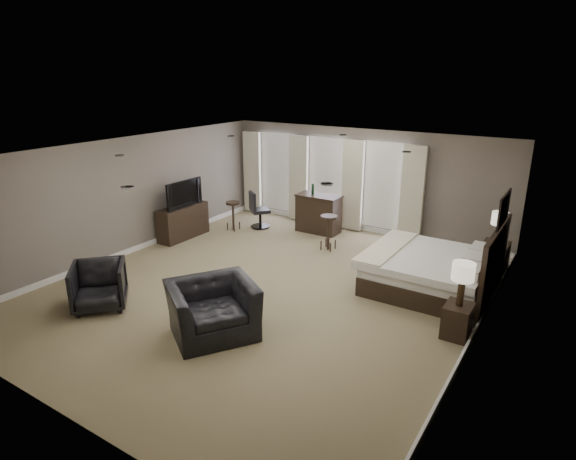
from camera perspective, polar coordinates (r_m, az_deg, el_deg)
The scene contains 16 objects.
room at distance 8.78m, azimuth -2.50°, elevation 0.76°, with size 7.60×8.60×2.64m.
window_bay at distance 12.70m, azimuth 4.46°, elevation 5.83°, with size 5.25×0.20×2.30m.
bed at distance 9.34m, azimuth 16.59°, elevation -2.78°, with size 2.22×2.12×1.41m, color silver.
nightstand_near at distance 8.04m, azimuth 19.43°, elevation -10.09°, with size 0.40×0.49×0.53m, color black.
nightstand_far at distance 10.64m, azimuth 23.24°, elevation -3.10°, with size 0.49×0.60×0.66m, color black.
lamp_near at distance 7.78m, azimuth 19.91°, elevation -6.08°, with size 0.34×0.34×0.70m, color beige.
lamp_far at distance 10.44m, azimuth 23.69°, elevation 0.24°, with size 0.31×0.31×0.65m, color beige.
wall_art at distance 8.82m, azimuth 24.17°, elevation 2.25°, with size 0.04×0.96×0.56m, color slate.
dresser at distance 12.14m, azimuth -12.33°, elevation 0.94°, with size 0.45×1.39×0.81m, color black.
tv at distance 12.01m, azimuth -12.49°, elevation 3.12°, with size 1.13×0.65×0.15m, color black.
armchair_near at distance 7.62m, azimuth -8.98°, elevation -8.30°, with size 1.30×0.84×1.13m, color black.
armchair_far at distance 9.00m, azimuth -21.51°, elevation -5.94°, with size 0.87×0.81×0.89m, color black.
bar_counter at distance 12.29m, azimuth 3.65°, elevation 1.98°, with size 1.12×0.58×0.98m, color black.
bar_stool_left at distance 12.53m, azimuth -6.51°, elevation 1.68°, with size 0.36×0.36×0.75m, color black.
bar_stool_right at distance 11.09m, azimuth 4.82°, elevation -0.32°, with size 0.39×0.39×0.82m, color black.
desk_chair at distance 12.63m, azimuth -3.33°, elevation 2.43°, with size 0.50×0.50×0.98m, color black.
Camera 1 is at (4.82, -6.84, 3.96)m, focal length 30.00 mm.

